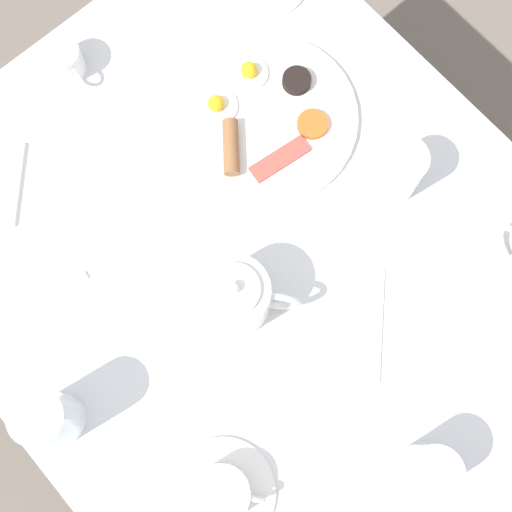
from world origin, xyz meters
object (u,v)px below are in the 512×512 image
(teapot_far, at_px, (236,297))
(teacup_with_saucer_left, at_px, (222,493))
(fork_by_plate, at_px, (378,324))
(water_glass_tall, at_px, (428,472))
(breakfast_plate, at_px, (263,117))
(wine_glass_spare, at_px, (398,171))
(water_glass_short, at_px, (48,418))
(creamer_jug, at_px, (63,61))
(knife_by_plate, at_px, (31,309))

(teapot_far, distance_m, teacup_with_saucer_left, 0.28)
(fork_by_plate, bearing_deg, teacup_with_saucer_left, -85.29)
(teapot_far, xyz_separation_m, water_glass_tall, (0.37, 0.04, -0.00))
(breakfast_plate, xyz_separation_m, fork_by_plate, (0.38, -0.10, -0.01))
(breakfast_plate, relative_size, fork_by_plate, 2.25)
(wine_glass_spare, bearing_deg, water_glass_short, -95.25)
(water_glass_tall, distance_m, creamer_jug, 0.87)
(teacup_with_saucer_left, relative_size, water_glass_tall, 1.52)
(teacup_with_saucer_left, xyz_separation_m, water_glass_short, (-0.24, -0.12, 0.04))
(teacup_with_saucer_left, relative_size, knife_by_plate, 0.79)
(wine_glass_spare, bearing_deg, teacup_with_saucer_left, -70.78)
(fork_by_plate, bearing_deg, knife_by_plate, -134.03)
(breakfast_plate, xyz_separation_m, water_glass_short, (0.17, -0.56, 0.06))
(knife_by_plate, bearing_deg, creamer_jug, 134.45)
(water_glass_tall, distance_m, fork_by_plate, 0.23)
(breakfast_plate, height_order, knife_by_plate, breakfast_plate)
(water_glass_short, bearing_deg, fork_by_plate, 65.13)
(water_glass_short, height_order, creamer_jug, water_glass_short)
(water_glass_tall, height_order, knife_by_plate, water_glass_tall)
(teacup_with_saucer_left, bearing_deg, water_glass_short, -154.42)
(breakfast_plate, relative_size, water_glass_tall, 3.02)
(teacup_with_saucer_left, bearing_deg, wine_glass_spare, 109.22)
(wine_glass_spare, relative_size, fork_by_plate, 0.78)
(water_glass_tall, bearing_deg, creamer_jug, 179.22)
(fork_by_plate, bearing_deg, water_glass_short, -114.87)
(creamer_jug, xyz_separation_m, knife_by_plate, (0.29, -0.30, -0.03))
(water_glass_tall, bearing_deg, water_glass_short, -139.25)
(creamer_jug, bearing_deg, teapot_far, -5.78)
(breakfast_plate, bearing_deg, water_glass_short, -73.34)
(water_glass_tall, xyz_separation_m, wine_glass_spare, (-0.35, 0.28, 0.00))
(breakfast_plate, bearing_deg, water_glass_tall, -19.15)
(teacup_with_saucer_left, bearing_deg, knife_by_plate, -173.44)
(teapot_far, height_order, teacup_with_saucer_left, teapot_far)
(water_glass_tall, relative_size, fork_by_plate, 0.74)
(creamer_jug, height_order, fork_by_plate, creamer_jug)
(teacup_with_saucer_left, distance_m, fork_by_plate, 0.35)
(teapot_far, xyz_separation_m, knife_by_plate, (-0.21, -0.25, -0.05))
(water_glass_tall, relative_size, creamer_jug, 1.14)
(teacup_with_saucer_left, bearing_deg, water_glass_tall, 54.48)
(breakfast_plate, height_order, teapot_far, teapot_far)
(teapot_far, relative_size, water_glass_tall, 1.52)
(teacup_with_saucer_left, relative_size, creamer_jug, 1.73)
(water_glass_short, relative_size, creamer_jug, 1.45)
(fork_by_plate, xyz_separation_m, knife_by_plate, (-0.38, -0.39, -0.00))
(breakfast_plate, xyz_separation_m, knife_by_plate, (0.00, -0.49, -0.01))
(creamer_jug, bearing_deg, water_glass_short, -38.77)
(teacup_with_saucer_left, relative_size, fork_by_plate, 1.13)
(teapot_far, height_order, knife_by_plate, teapot_far)
(water_glass_short, distance_m, knife_by_plate, 0.19)
(teacup_with_saucer_left, relative_size, wine_glass_spare, 1.46)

